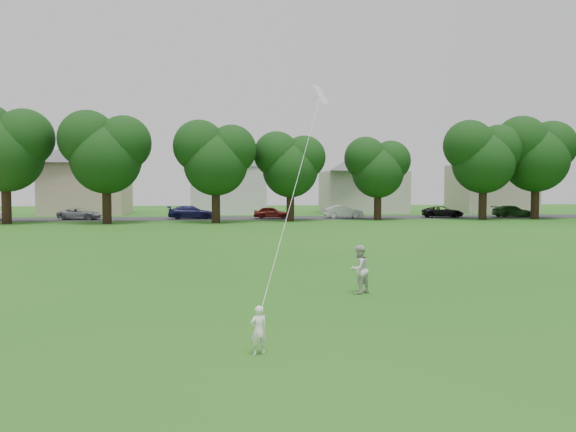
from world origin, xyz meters
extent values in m
plane|color=#1B5B14|center=(0.00, 0.00, 0.00)|extent=(160.00, 160.00, 0.00)
cube|color=#2D2D30|center=(0.00, 42.00, 0.01)|extent=(90.00, 7.00, 0.01)
imported|color=white|center=(0.33, -3.46, 0.46)|extent=(0.39, 0.32, 0.92)
imported|color=silver|center=(3.59, 2.20, 0.71)|extent=(0.88, 0.84, 1.43)
plane|color=white|center=(3.54, 8.68, 6.84)|extent=(0.85, 0.96, 0.76)
cylinder|color=white|center=(1.93, 2.61, 3.75)|extent=(0.01, 0.01, 14.00)
cylinder|color=black|center=(-18.70, 35.74, 1.96)|extent=(0.78, 0.78, 3.93)
cylinder|color=black|center=(-10.33, 35.05, 1.85)|extent=(0.76, 0.76, 3.71)
cylinder|color=black|center=(-1.17, 35.03, 1.72)|extent=(0.73, 0.73, 3.44)
cylinder|color=black|center=(5.50, 36.80, 1.58)|extent=(0.71, 0.71, 3.15)
cylinder|color=black|center=(13.92, 37.83, 1.52)|extent=(0.70, 0.70, 3.03)
cylinder|color=black|center=(23.99, 37.22, 1.83)|extent=(0.75, 0.75, 3.66)
cylinder|color=black|center=(29.50, 37.65, 1.93)|extent=(0.77, 0.77, 3.85)
imported|color=gray|center=(-14.06, 41.00, 0.56)|extent=(4.18, 2.32, 1.11)
imported|color=#13153D|center=(-3.67, 41.00, 0.66)|extent=(4.54, 2.03, 1.29)
imported|color=maroon|center=(4.11, 41.00, 0.60)|extent=(3.59, 1.84, 1.17)
imported|color=#BABABA|center=(11.32, 41.00, 0.64)|extent=(3.84, 1.40, 1.26)
imported|color=black|center=(21.57, 41.00, 0.58)|extent=(4.33, 2.43, 1.14)
imported|color=#194416|center=(29.01, 41.00, 0.60)|extent=(4.08, 1.70, 1.18)
cube|color=#C1AA91|center=(-16.00, 52.00, 2.85)|extent=(8.94, 7.44, 5.71)
pyramid|color=#514E54|center=(-16.00, 52.00, 8.84)|extent=(12.90, 12.90, 3.14)
cube|color=silver|center=(0.00, 52.00, 2.67)|extent=(8.35, 7.55, 5.35)
pyramid|color=#514E54|center=(0.00, 52.00, 8.29)|extent=(12.05, 12.05, 2.94)
cube|color=beige|center=(16.00, 52.00, 2.46)|extent=(9.74, 6.35, 4.91)
pyramid|color=#514E54|center=(16.00, 52.00, 7.62)|extent=(14.05, 14.05, 2.70)
cube|color=#B2A793|center=(32.00, 52.00, 2.90)|extent=(8.80, 7.57, 5.80)
pyramid|color=#514E54|center=(32.00, 52.00, 9.00)|extent=(12.69, 12.69, 3.19)
camera|label=1|loc=(-0.25, -13.77, 3.13)|focal=35.00mm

